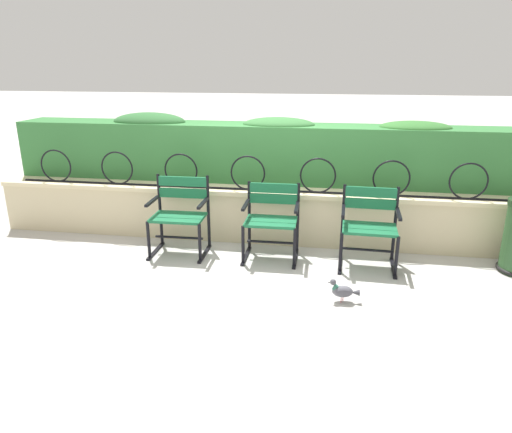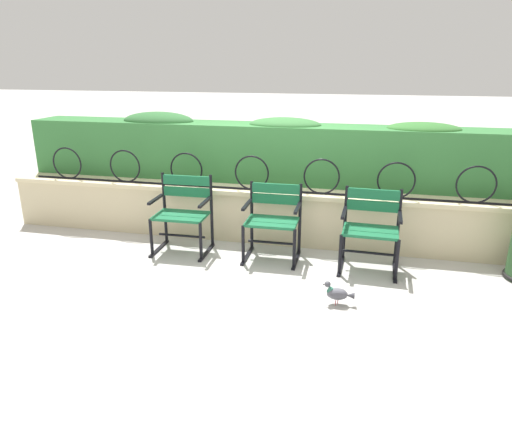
# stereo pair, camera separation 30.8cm
# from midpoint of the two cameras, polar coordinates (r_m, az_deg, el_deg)

# --- Properties ---
(ground_plane) EXTENTS (60.00, 60.00, 0.00)m
(ground_plane) POSITION_cam_midpoint_polar(r_m,az_deg,el_deg) (5.05, -1.96, -6.33)
(ground_plane) COLOR #B7B5AF
(stone_wall) EXTENTS (6.83, 0.41, 0.65)m
(stone_wall) POSITION_cam_midpoint_polar(r_m,az_deg,el_deg) (5.73, -0.29, 0.23)
(stone_wall) COLOR beige
(stone_wall) RESTS_ON ground
(iron_arch_fence) EXTENTS (6.30, 0.02, 0.42)m
(iron_arch_fence) POSITION_cam_midpoint_polar(r_m,az_deg,el_deg) (5.55, -2.33, 5.05)
(iron_arch_fence) COLOR black
(iron_arch_fence) RESTS_ON stone_wall
(hedge_row) EXTENTS (6.69, 0.59, 0.84)m
(hedge_row) POSITION_cam_midpoint_polar(r_m,az_deg,el_deg) (6.00, 0.22, 8.09)
(hedge_row) COLOR #387A3D
(hedge_row) RESTS_ON stone_wall
(park_chair_left) EXTENTS (0.64, 0.54, 0.88)m
(park_chair_left) POSITION_cam_midpoint_polar(r_m,az_deg,el_deg) (5.43, -10.89, 0.42)
(park_chair_left) COLOR #19663D
(park_chair_left) RESTS_ON ground
(park_chair_centre) EXTENTS (0.61, 0.53, 0.83)m
(park_chair_centre) POSITION_cam_midpoint_polar(r_m,az_deg,el_deg) (5.19, 0.24, -0.21)
(park_chair_centre) COLOR #19663D
(park_chair_centre) RESTS_ON ground
(park_chair_right) EXTENTS (0.62, 0.54, 0.85)m
(park_chair_right) POSITION_cam_midpoint_polar(r_m,az_deg,el_deg) (5.08, 12.01, -0.98)
(park_chair_right) COLOR #19663D
(park_chair_right) RESTS_ON ground
(pigeon_near_chairs) EXTENTS (0.29, 0.11, 0.22)m
(pigeon_near_chairs) POSITION_cam_midpoint_polar(r_m,az_deg,el_deg) (4.37, 8.59, -9.00)
(pigeon_near_chairs) COLOR #5B5B66
(pigeon_near_chairs) RESTS_ON ground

